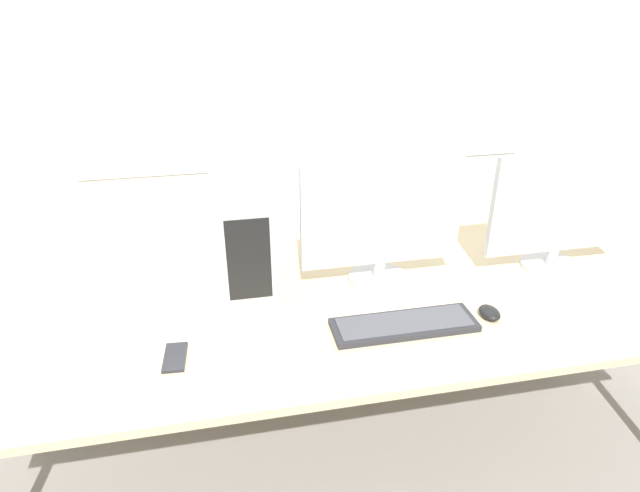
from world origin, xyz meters
TOP-DOWN VIEW (x-y plane):
  - wall_back at (0.00, 1.08)m, footprint 8.00×0.07m
  - desk at (0.00, 0.47)m, footprint 2.55×0.95m
  - pc_tower at (-0.32, 0.62)m, footprint 0.19×0.46m
  - monitor_main at (0.14, 0.56)m, footprint 0.55×0.21m
  - monitor_right_near at (0.80, 0.52)m, footprint 0.55×0.21m
  - keyboard at (0.13, 0.27)m, footprint 0.45×0.14m
  - mouse at (0.42, 0.27)m, footprint 0.06×0.09m
  - cell_phone at (-0.55, 0.25)m, footprint 0.07×0.13m

SIDE VIEW (x-z plane):
  - desk at x=0.00m, z-range 0.32..1.04m
  - cell_phone at x=-0.55m, z-range 0.72..0.73m
  - keyboard at x=0.13m, z-range 0.72..0.74m
  - mouse at x=0.42m, z-range 0.72..0.75m
  - pc_tower at x=-0.32m, z-range 0.72..1.16m
  - monitor_main at x=0.14m, z-range 0.73..1.17m
  - monitor_right_near at x=0.80m, z-range 0.73..1.17m
  - wall_back at x=0.00m, z-range 0.00..2.70m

